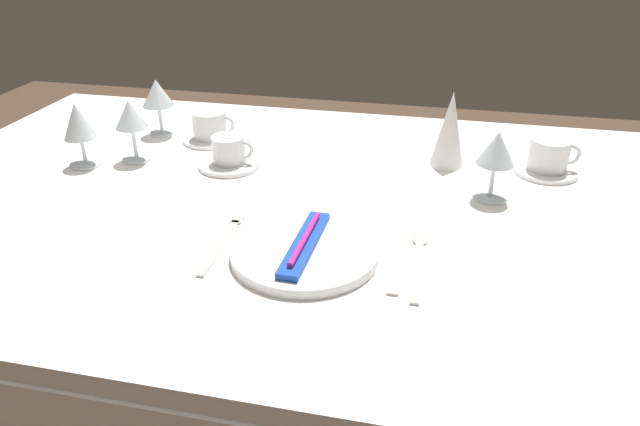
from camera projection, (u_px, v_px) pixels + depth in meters
dining_table at (315, 233)px, 1.22m from camera, size 1.80×1.11×0.74m
dinner_plate at (305, 252)px, 0.98m from camera, size 0.25×0.25×0.02m
toothbrush_package at (305, 243)px, 0.97m from camera, size 0.04×0.21×0.02m
fork_outer at (224, 239)px, 1.03m from camera, size 0.02×0.22×0.00m
dinner_knife at (400, 258)px, 0.97m from camera, size 0.02×0.22×0.00m
spoon_soup at (418, 257)px, 0.98m from camera, size 0.03×0.21×0.01m
saucer_left at (230, 164)px, 1.32m from camera, size 0.14×0.14×0.01m
coffee_cup_left at (230, 149)px, 1.30m from camera, size 0.10×0.07×0.06m
saucer_right at (545, 171)px, 1.29m from camera, size 0.14×0.14×0.01m
coffee_cup_right at (550, 154)px, 1.27m from camera, size 0.11×0.08×0.07m
saucer_far at (211, 139)px, 1.46m from camera, size 0.14×0.14×0.01m
coffee_cup_far at (210, 124)px, 1.44m from camera, size 0.11×0.08×0.07m
wine_glass_centre at (130, 118)px, 1.30m from camera, size 0.07×0.07×0.14m
wine_glass_left at (157, 95)px, 1.45m from camera, size 0.08×0.08×0.14m
wine_glass_right at (496, 152)px, 1.13m from camera, size 0.07×0.07×0.14m
wine_glass_far at (78, 124)px, 1.28m from camera, size 0.07×0.07×0.15m
napkin_folded at (450, 129)px, 1.29m from camera, size 0.08×0.08×0.17m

